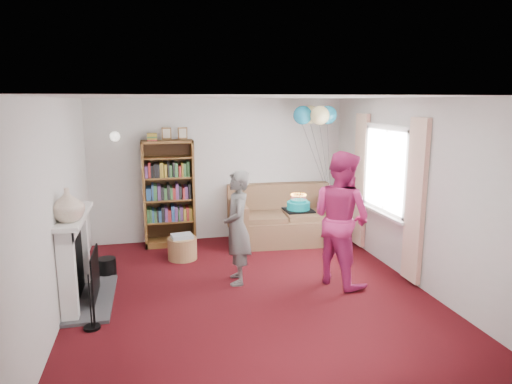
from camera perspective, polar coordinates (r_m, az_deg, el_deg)
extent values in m
plane|color=black|center=(6.12, -0.78, -12.33)|extent=(5.00, 5.00, 0.00)
cube|color=silver|center=(8.17, -4.55, 2.81)|extent=(4.50, 0.02, 2.50)
cube|color=silver|center=(5.71, -23.57, -1.83)|extent=(0.02, 5.00, 2.50)
cube|color=silver|center=(6.58, 18.79, 0.16)|extent=(0.02, 5.00, 2.50)
cube|color=white|center=(5.60, -0.85, 11.82)|extent=(4.50, 5.00, 0.01)
cube|color=#3F3F42|center=(6.23, -19.93, -12.40)|extent=(0.55, 1.40, 0.04)
cube|color=white|center=(5.56, -22.49, -9.84)|extent=(0.18, 0.14, 1.06)
cube|color=white|center=(6.59, -20.98, -6.44)|extent=(0.18, 0.14, 1.06)
cube|color=white|center=(5.94, -22.00, -3.71)|extent=(0.18, 1.24, 0.16)
cube|color=white|center=(5.91, -21.79, -2.76)|extent=(0.28, 1.35, 0.05)
cube|color=black|center=(6.09, -21.82, -8.45)|extent=(0.10, 0.80, 0.86)
cube|color=black|center=(6.11, -19.47, -9.72)|extent=(0.02, 0.70, 0.60)
cylinder|color=black|center=(5.39, -20.03, -12.75)|extent=(0.18, 0.18, 0.64)
cylinder|color=black|center=(6.92, -18.15, -8.90)|extent=(0.26, 0.26, 0.26)
cube|color=white|center=(6.97, 16.28, 7.75)|extent=(0.08, 1.30, 0.08)
cube|color=white|center=(7.15, 15.72, -2.28)|extent=(0.08, 1.30, 0.08)
cube|color=white|center=(7.05, 16.21, 2.68)|extent=(0.01, 1.15, 1.20)
cube|color=white|center=(7.14, 15.50, -2.53)|extent=(0.14, 1.32, 0.04)
cube|color=beige|center=(6.39, 19.30, -1.12)|extent=(0.07, 0.38, 2.20)
cube|color=beige|center=(7.79, 12.91, 1.40)|extent=(0.07, 0.38, 2.20)
cylinder|color=gold|center=(7.97, -17.20, 6.84)|extent=(0.04, 0.12, 0.04)
sphere|color=white|center=(7.88, -17.23, 6.64)|extent=(0.16, 0.16, 0.16)
cube|color=#472B14|center=(8.09, -10.89, 0.08)|extent=(0.86, 0.04, 1.81)
cube|color=brown|center=(7.90, -13.79, -0.31)|extent=(0.04, 0.42, 1.81)
cube|color=brown|center=(7.93, -7.88, -0.05)|extent=(0.04, 0.42, 1.81)
cube|color=brown|center=(7.78, -11.07, 6.21)|extent=(0.86, 0.42, 0.04)
cube|color=brown|center=(8.12, -10.61, -6.10)|extent=(0.86, 0.42, 0.10)
cube|color=brown|center=(8.01, -10.71, -3.52)|extent=(0.78, 0.38, 0.03)
cube|color=brown|center=(7.93, -10.81, -0.85)|extent=(0.78, 0.38, 0.02)
cube|color=brown|center=(7.86, -10.91, 1.86)|extent=(0.78, 0.38, 0.02)
cube|color=brown|center=(7.81, -11.00, 4.27)|extent=(0.78, 0.38, 0.02)
cube|color=maroon|center=(7.75, -12.86, 6.71)|extent=(0.16, 0.22, 0.12)
cube|color=brown|center=(7.82, -11.13, 7.19)|extent=(0.16, 0.02, 0.20)
cube|color=brown|center=(7.83, -9.16, 7.27)|extent=(0.16, 0.02, 0.20)
cube|color=brown|center=(8.12, 3.43, -4.68)|extent=(1.85, 0.98, 0.44)
cube|color=brown|center=(8.37, 2.74, -1.48)|extent=(1.85, 0.24, 0.76)
cube|color=brown|center=(7.88, -2.20, -3.52)|extent=(0.24, 0.93, 0.60)
cube|color=brown|center=(8.32, 8.80, -2.84)|extent=(0.24, 0.93, 0.60)
cube|color=brown|center=(7.87, 0.72, -3.28)|extent=(0.79, 0.68, 0.12)
cube|color=brown|center=(8.10, 6.43, -2.92)|extent=(0.79, 0.68, 0.12)
cylinder|color=#A2794B|center=(7.33, -9.18, -6.98)|extent=(0.46, 0.46, 0.34)
cube|color=beige|center=(7.27, -9.23, -5.47)|extent=(0.32, 0.25, 0.06)
imported|color=black|center=(6.18, -2.36, -4.45)|extent=(0.43, 0.60, 1.56)
imported|color=#B12361|center=(6.23, 10.58, -3.25)|extent=(1.00, 1.09, 1.82)
cube|color=black|center=(6.01, 5.31, -2.26)|extent=(0.36, 0.36, 0.02)
cylinder|color=#0EA0A5|center=(5.99, 5.32, -1.70)|extent=(0.30, 0.30, 0.10)
cylinder|color=#0EA0A5|center=(5.98, 5.33, -1.14)|extent=(0.22, 0.22, 0.04)
cylinder|color=pink|center=(6.00, 6.15, -0.77)|extent=(0.01, 0.01, 0.09)
sphere|color=orange|center=(5.99, 6.16, -0.31)|extent=(0.02, 0.02, 0.02)
cylinder|color=pink|center=(6.03, 5.99, -0.71)|extent=(0.01, 0.01, 0.09)
sphere|color=orange|center=(6.02, 6.00, -0.24)|extent=(0.02, 0.02, 0.02)
cylinder|color=pink|center=(6.05, 5.72, -0.66)|extent=(0.01, 0.01, 0.09)
sphere|color=orange|center=(6.04, 5.73, -0.20)|extent=(0.02, 0.02, 0.02)
cylinder|color=pink|center=(6.06, 5.40, -0.64)|extent=(0.01, 0.01, 0.09)
sphere|color=orange|center=(6.05, 5.41, -0.18)|extent=(0.02, 0.02, 0.02)
cylinder|color=pink|center=(6.06, 5.07, -0.64)|extent=(0.01, 0.01, 0.09)
sphere|color=orange|center=(6.05, 5.08, -0.18)|extent=(0.02, 0.02, 0.02)
cylinder|color=pink|center=(6.04, 4.78, -0.67)|extent=(0.01, 0.01, 0.09)
sphere|color=orange|center=(6.03, 4.78, -0.21)|extent=(0.02, 0.02, 0.02)
cylinder|color=pink|center=(6.01, 4.57, -0.72)|extent=(0.01, 0.01, 0.09)
sphere|color=orange|center=(6.00, 4.58, -0.25)|extent=(0.02, 0.02, 0.02)
cylinder|color=pink|center=(5.98, 4.47, -0.79)|extent=(0.01, 0.01, 0.09)
sphere|color=orange|center=(5.97, 4.48, -0.32)|extent=(0.02, 0.02, 0.02)
cylinder|color=pink|center=(5.94, 4.51, -0.86)|extent=(0.01, 0.01, 0.09)
sphere|color=orange|center=(5.93, 4.52, -0.39)|extent=(0.02, 0.02, 0.02)
cylinder|color=pink|center=(5.91, 4.67, -0.92)|extent=(0.01, 0.01, 0.09)
sphere|color=orange|center=(5.90, 4.68, -0.45)|extent=(0.02, 0.02, 0.02)
cylinder|color=pink|center=(5.89, 4.94, -0.97)|extent=(0.01, 0.01, 0.09)
sphere|color=orange|center=(5.88, 4.95, -0.50)|extent=(0.02, 0.02, 0.02)
cylinder|color=pink|center=(5.88, 5.27, -1.00)|extent=(0.01, 0.01, 0.09)
sphere|color=orange|center=(5.87, 5.28, -0.52)|extent=(0.02, 0.02, 0.02)
cylinder|color=pink|center=(5.89, 5.61, -1.00)|extent=(0.01, 0.01, 0.09)
sphere|color=orange|center=(5.88, 5.62, -0.52)|extent=(0.02, 0.02, 0.02)
cylinder|color=pink|center=(5.91, 5.91, -0.97)|extent=(0.01, 0.01, 0.09)
sphere|color=orange|center=(5.90, 5.92, -0.49)|extent=(0.02, 0.02, 0.02)
cylinder|color=pink|center=(5.93, 6.11, -0.91)|extent=(0.01, 0.01, 0.09)
sphere|color=orange|center=(5.92, 6.13, -0.44)|extent=(0.02, 0.02, 0.02)
cylinder|color=pink|center=(5.97, 6.20, -0.85)|extent=(0.01, 0.01, 0.09)
sphere|color=orange|center=(5.96, 6.21, -0.38)|extent=(0.02, 0.02, 0.02)
sphere|color=#3F3F3F|center=(8.08, 9.38, -1.36)|extent=(0.02, 0.02, 0.02)
sphere|color=teal|center=(7.87, 8.92, 9.49)|extent=(0.31, 0.31, 0.31)
sphere|color=#ECDE90|center=(8.00, 6.85, 9.57)|extent=(0.31, 0.31, 0.31)
sphere|color=teal|center=(7.72, 5.85, 9.53)|extent=(0.31, 0.31, 0.31)
sphere|color=#ECDE90|center=(7.59, 7.98, 9.45)|extent=(0.31, 0.31, 0.31)
imported|color=beige|center=(5.53, -22.48, -1.47)|extent=(0.43, 0.43, 0.38)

